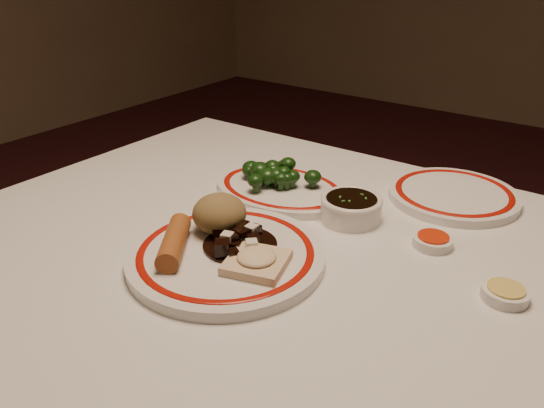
{
  "coord_description": "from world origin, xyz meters",
  "views": [
    {
      "loc": [
        0.39,
        -0.61,
        1.19
      ],
      "look_at": [
        -0.07,
        0.03,
        0.8
      ],
      "focal_mm": 35.0,
      "sensor_mm": 36.0,
      "label": 1
    }
  ],
  "objects": [
    {
      "name": "stirfry_heap",
      "position": [
        -0.06,
        -0.07,
        0.78
      ],
      "size": [
        0.12,
        0.12,
        0.03
      ],
      "color": "black",
      "rests_on": "main_plate"
    },
    {
      "name": "soy_bowl",
      "position": [
        0.02,
        0.14,
        0.77
      ],
      "size": [
        0.11,
        0.11,
        0.04
      ],
      "color": "white",
      "rests_on": "dining_table"
    },
    {
      "name": "sweet_sour_dish",
      "position": [
        0.17,
        0.14,
        0.76
      ],
      "size": [
        0.06,
        0.06,
        0.02
      ],
      "color": "white",
      "rests_on": "dining_table"
    },
    {
      "name": "broccoli_pile",
      "position": [
        -0.15,
        0.16,
        0.79
      ],
      "size": [
        0.16,
        0.12,
        0.05
      ],
      "color": "#23471C",
      "rests_on": "broccoli_plate"
    },
    {
      "name": "fried_wonton",
      "position": [
        -0.0,
        -0.1,
        0.78
      ],
      "size": [
        0.1,
        0.1,
        0.02
      ],
      "color": "beige",
      "rests_on": "main_plate"
    },
    {
      "name": "main_plate",
      "position": [
        -0.07,
        -0.09,
        0.76
      ],
      "size": [
        0.37,
        0.37,
        0.02
      ],
      "color": "white",
      "rests_on": "dining_table"
    },
    {
      "name": "rice_mound",
      "position": [
        -0.12,
        -0.05,
        0.8
      ],
      "size": [
        0.09,
        0.09,
        0.06
      ],
      "primitive_type": "ellipsoid",
      "color": "olive",
      "rests_on": "main_plate"
    },
    {
      "name": "mustard_dish",
      "position": [
        0.3,
        0.06,
        0.76
      ],
      "size": [
        0.06,
        0.06,
        0.02
      ],
      "color": "white",
      "rests_on": "dining_table"
    },
    {
      "name": "spring_roll",
      "position": [
        -0.13,
        -0.14,
        0.79
      ],
      "size": [
        0.1,
        0.12,
        0.03
      ],
      "primitive_type": "cylinder",
      "rotation": [
        1.57,
        0.0,
        0.62
      ],
      "color": "#A45B28",
      "rests_on": "main_plate"
    },
    {
      "name": "broccoli_plate",
      "position": [
        -0.14,
        0.16,
        0.76
      ],
      "size": [
        0.28,
        0.24,
        0.02
      ],
      "color": "white",
      "rests_on": "dining_table"
    },
    {
      "name": "far_plate",
      "position": [
        0.14,
        0.33,
        0.76
      ],
      "size": [
        0.31,
        0.31,
        0.02
      ],
      "color": "white",
      "rests_on": "dining_table"
    },
    {
      "name": "dining_table",
      "position": [
        0.0,
        0.0,
        0.66
      ],
      "size": [
        1.2,
        0.9,
        0.75
      ],
      "color": "white",
      "rests_on": "ground"
    }
  ]
}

